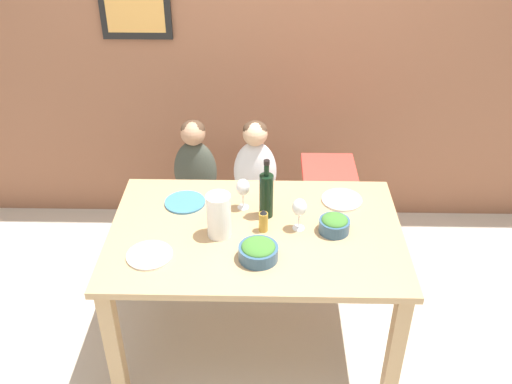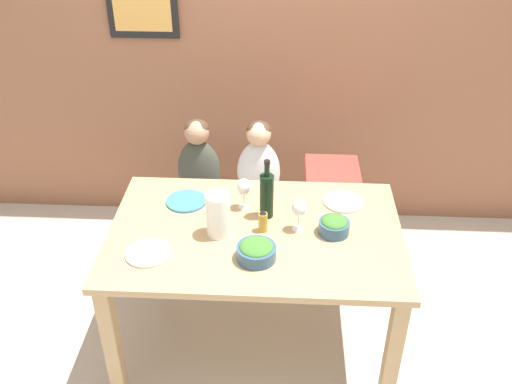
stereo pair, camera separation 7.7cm
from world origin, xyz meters
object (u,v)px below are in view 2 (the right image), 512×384
(person_child_left, at_px, (199,161))
(wine_glass_far, at_px, (244,188))
(wine_glass_near, at_px, (299,209))
(dinner_plate_front_left, at_px, (148,253))
(dinner_plate_back_right, at_px, (343,201))
(wine_bottle, at_px, (267,194))
(salad_bowl_small, at_px, (334,225))
(dinner_plate_back_left, at_px, (186,201))
(paper_towel_roll, at_px, (218,215))
(chair_far_center, at_px, (258,210))
(person_child_center, at_px, (259,163))
(chair_right_highchair, at_px, (331,191))
(chair_far_left, at_px, (202,208))
(salad_bowl_large, at_px, (256,251))

(person_child_left, distance_m, wine_glass_far, 0.62)
(wine_glass_near, relative_size, wine_glass_far, 1.00)
(dinner_plate_front_left, xyz_separation_m, dinner_plate_back_right, (0.94, 0.48, 0.00))
(wine_bottle, height_order, wine_glass_near, wine_bottle)
(person_child_left, bearing_deg, dinner_plate_front_left, -96.70)
(salad_bowl_small, distance_m, dinner_plate_back_left, 0.80)
(wine_bottle, xyz_separation_m, dinner_plate_back_right, (0.40, 0.14, -0.12))
(wine_bottle, xyz_separation_m, paper_towel_roll, (-0.23, -0.17, -0.02))
(chair_far_center, xyz_separation_m, person_child_center, (0.00, 0.00, 0.34))
(chair_far_center, bearing_deg, salad_bowl_small, -60.15)
(chair_right_highchair, distance_m, dinner_plate_back_left, 0.96)
(chair_far_left, bearing_deg, person_child_center, 0.13)
(dinner_plate_back_right, bearing_deg, chair_far_center, 137.27)
(paper_towel_roll, relative_size, dinner_plate_back_left, 1.05)
(salad_bowl_large, distance_m, dinner_plate_back_right, 0.65)
(wine_bottle, height_order, wine_glass_far, wine_bottle)
(chair_right_highchair, relative_size, dinner_plate_front_left, 3.30)
(wine_glass_near, xyz_separation_m, salad_bowl_large, (-0.20, -0.24, -0.08))
(paper_towel_roll, height_order, wine_glass_far, paper_towel_roll)
(chair_far_left, distance_m, dinner_plate_back_right, 1.01)
(chair_far_left, bearing_deg, paper_towel_roll, -74.56)
(salad_bowl_large, bearing_deg, wine_glass_near, 50.35)
(person_child_left, distance_m, salad_bowl_large, 1.01)
(chair_far_left, bearing_deg, dinner_plate_back_right, -27.56)
(paper_towel_roll, distance_m, salad_bowl_large, 0.27)
(wine_bottle, bearing_deg, person_child_left, 126.78)
(dinner_plate_back_right, bearing_deg, salad_bowl_large, -131.93)
(wine_bottle, relative_size, salad_bowl_large, 1.75)
(chair_far_left, relative_size, dinner_plate_front_left, 2.18)
(wine_glass_far, bearing_deg, paper_towel_roll, -114.55)
(chair_far_center, xyz_separation_m, wine_glass_near, (0.23, -0.69, 0.49))
(person_child_left, relative_size, dinner_plate_back_left, 2.49)
(person_child_left, bearing_deg, wine_glass_far, -58.69)
(person_child_center, distance_m, dinner_plate_front_left, 1.03)
(salad_bowl_large, bearing_deg, person_child_left, 113.33)
(wine_glass_near, distance_m, dinner_plate_front_left, 0.75)
(chair_far_center, bearing_deg, paper_towel_roll, -101.97)
(person_child_left, distance_m, paper_towel_roll, 0.78)
(dinner_plate_front_left, bearing_deg, wine_glass_near, 18.32)
(chair_far_center, bearing_deg, dinner_plate_back_left, -127.18)
(chair_far_center, relative_size, wine_bottle, 1.44)
(dinner_plate_front_left, bearing_deg, paper_towel_roll, 29.20)
(person_child_left, height_order, wine_bottle, wine_bottle)
(chair_right_highchair, bearing_deg, salad_bowl_small, -93.44)
(salad_bowl_small, height_order, dinner_plate_back_left, salad_bowl_small)
(person_child_left, height_order, wine_glass_near, person_child_left)
(chair_far_center, bearing_deg, person_child_left, 179.87)
(wine_bottle, xyz_separation_m, dinner_plate_front_left, (-0.54, -0.34, -0.12))
(paper_towel_roll, bearing_deg, chair_far_center, 78.03)
(wine_glass_near, distance_m, wine_glass_far, 0.33)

